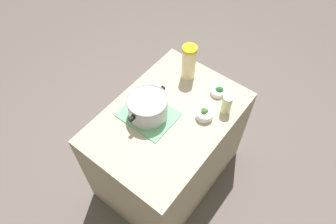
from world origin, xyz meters
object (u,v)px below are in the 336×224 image
lemonade_pitcher (189,62)px  broccoli_bowl_front (218,91)px  cooking_pot (148,107)px  broccoli_bowl_center (205,114)px  mason_jar (227,104)px

lemonade_pitcher → broccoli_bowl_front: bearing=-91.3°
cooking_pot → lemonade_pitcher: (0.45, -0.00, 0.05)m
broccoli_bowl_center → broccoli_bowl_front: bearing=9.1°
lemonade_pitcher → broccoli_bowl_front: size_ratio=2.61×
cooking_pot → mason_jar: 0.52m
mason_jar → cooking_pot: bearing=131.3°
broccoli_bowl_front → broccoli_bowl_center: size_ratio=0.93×
cooking_pot → broccoli_bowl_front: 0.52m
cooking_pot → broccoli_bowl_center: (0.22, -0.31, -0.06)m
lemonade_pitcher → broccoli_bowl_center: lemonade_pitcher is taller
cooking_pot → mason_jar: size_ratio=2.29×
broccoli_bowl_center → lemonade_pitcher: bearing=52.2°
lemonade_pitcher → mason_jar: 0.41m
mason_jar → broccoli_bowl_center: 0.16m
cooking_pot → broccoli_bowl_center: bearing=-54.7°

